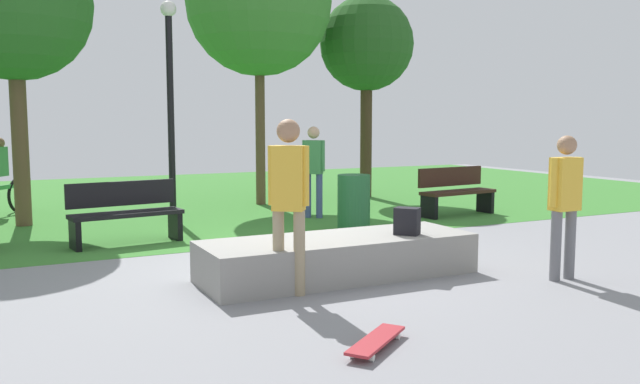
% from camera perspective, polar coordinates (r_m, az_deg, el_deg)
% --- Properties ---
extents(ground_plane, '(28.00, 28.00, 0.00)m').
position_cam_1_polar(ground_plane, '(8.58, -1.72, -5.88)').
color(ground_plane, gray).
extents(grass_lawn, '(26.60, 12.90, 0.01)m').
position_cam_1_polar(grass_lawn, '(15.68, -13.38, -0.52)').
color(grass_lawn, '#387A2D').
rests_on(grass_lawn, ground_plane).
extents(concrete_ledge, '(3.19, 1.09, 0.46)m').
position_cam_1_polar(concrete_ledge, '(7.60, 1.61, -5.68)').
color(concrete_ledge, gray).
rests_on(concrete_ledge, ground_plane).
extents(backpack_on_ledge, '(0.33, 0.34, 0.32)m').
position_cam_1_polar(backpack_on_ledge, '(7.77, 7.59, -2.53)').
color(backpack_on_ledge, black).
rests_on(backpack_on_ledge, concrete_ledge).
extents(skater_performing_trick, '(0.43, 0.22, 1.64)m').
position_cam_1_polar(skater_performing_trick, '(7.85, 20.53, -0.38)').
color(skater_performing_trick, slate).
rests_on(skater_performing_trick, ground_plane).
extents(skater_watching, '(0.38, 0.35, 1.82)m').
position_cam_1_polar(skater_watching, '(6.70, -2.75, 0.01)').
color(skater_watching, tan).
rests_on(skater_watching, ground_plane).
extents(skateboard_by_ledge, '(0.76, 0.64, 0.08)m').
position_cam_1_polar(skateboard_by_ledge, '(5.34, 4.91, -12.75)').
color(skateboard_by_ledge, '#A5262D').
rests_on(skateboard_by_ledge, ground_plane).
extents(park_bench_near_lamppost, '(1.64, 0.65, 0.91)m').
position_cam_1_polar(park_bench_near_lamppost, '(12.75, 11.72, 0.16)').
color(park_bench_near_lamppost, '#331E14').
rests_on(park_bench_near_lamppost, ground_plane).
extents(park_bench_near_path, '(1.65, 0.68, 0.91)m').
position_cam_1_polar(park_bench_near_path, '(9.98, -16.59, -1.62)').
color(park_bench_near_path, black).
rests_on(park_bench_near_path, ground_plane).
extents(tree_leaning_ash, '(2.17, 2.17, 4.66)m').
position_cam_1_polar(tree_leaning_ash, '(15.55, 4.09, 12.59)').
color(tree_leaning_ash, '#42301E').
rests_on(tree_leaning_ash, grass_lawn).
extents(tree_tall_oak, '(2.57, 2.57, 5.04)m').
position_cam_1_polar(tree_tall_oak, '(12.42, -25.13, 14.56)').
color(tree_tall_oak, brown).
rests_on(tree_tall_oak, grass_lawn).
extents(tree_broad_elm, '(3.05, 3.05, 5.79)m').
position_cam_1_polar(tree_broad_elm, '(14.31, -5.33, 16.05)').
color(tree_broad_elm, brown).
rests_on(tree_broad_elm, grass_lawn).
extents(lamp_post, '(0.28, 0.28, 3.89)m').
position_cam_1_polar(lamp_post, '(12.06, -12.91, 8.87)').
color(lamp_post, black).
rests_on(lamp_post, ground_plane).
extents(trash_bin, '(0.53, 0.53, 0.94)m').
position_cam_1_polar(trash_bin, '(10.59, 2.96, -1.01)').
color(trash_bin, '#1E592D').
rests_on(trash_bin, ground_plane).
extents(pedestrian_with_backpack, '(0.44, 0.45, 1.69)m').
position_cam_1_polar(pedestrian_with_backpack, '(12.11, -0.53, 2.52)').
color(pedestrian_with_backpack, '#3F5184').
rests_on(pedestrian_with_backpack, ground_plane).
extents(cyclist_on_bicycle, '(1.13, 1.50, 1.52)m').
position_cam_1_polar(cyclist_on_bicycle, '(13.85, -26.04, 0.76)').
color(cyclist_on_bicycle, black).
rests_on(cyclist_on_bicycle, ground_plane).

